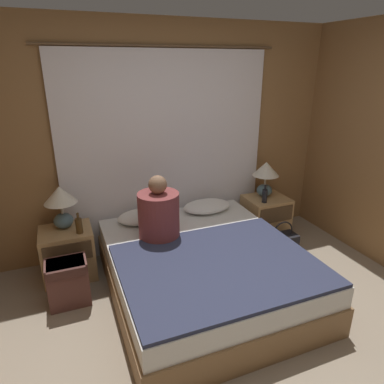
# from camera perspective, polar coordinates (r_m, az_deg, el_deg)

# --- Properties ---
(ground_plane) EXTENTS (16.00, 16.00, 0.00)m
(ground_plane) POSITION_cam_1_polar(r_m,az_deg,el_deg) (2.89, 9.23, -25.14)
(ground_plane) COLOR gray
(wall_back) EXTENTS (4.06, 0.06, 2.50)m
(wall_back) POSITION_cam_1_polar(r_m,az_deg,el_deg) (3.87, -4.47, 8.58)
(wall_back) COLOR olive
(wall_back) RESTS_ON ground_plane
(curtain_panel) EXTENTS (2.53, 0.02, 2.23)m
(curtain_panel) POSITION_cam_1_polar(r_m,az_deg,el_deg) (3.84, -4.13, 6.40)
(curtain_panel) COLOR white
(curtain_panel) RESTS_ON ground_plane
(bed) EXTENTS (1.69, 1.97, 0.46)m
(bed) POSITION_cam_1_polar(r_m,az_deg,el_deg) (3.31, 1.95, -12.89)
(bed) COLOR olive
(bed) RESTS_ON ground_plane
(nightstand_left) EXTENTS (0.50, 0.45, 0.52)m
(nightstand_left) POSITION_cam_1_polar(r_m,az_deg,el_deg) (3.73, -19.93, -9.55)
(nightstand_left) COLOR tan
(nightstand_left) RESTS_ON ground_plane
(nightstand_right) EXTENTS (0.50, 0.45, 0.52)m
(nightstand_right) POSITION_cam_1_polar(r_m,az_deg,el_deg) (4.37, 12.14, -4.09)
(nightstand_right) COLOR tan
(nightstand_right) RESTS_ON ground_plane
(lamp_left) EXTENTS (0.32, 0.32, 0.44)m
(lamp_left) POSITION_cam_1_polar(r_m,az_deg,el_deg) (3.56, -21.04, -1.43)
(lamp_left) COLOR slate
(lamp_left) RESTS_ON nightstand_left
(lamp_right) EXTENTS (0.32, 0.32, 0.44)m
(lamp_right) POSITION_cam_1_polar(r_m,az_deg,el_deg) (4.23, 12.18, 2.94)
(lamp_right) COLOR slate
(lamp_right) RESTS_ON nightstand_right
(pillow_left) EXTENTS (0.55, 0.36, 0.12)m
(pillow_left) POSITION_cam_1_polar(r_m,az_deg,el_deg) (3.70, -8.08, -4.02)
(pillow_left) COLOR white
(pillow_left) RESTS_ON bed
(pillow_right) EXTENTS (0.55, 0.36, 0.12)m
(pillow_right) POSITION_cam_1_polar(r_m,az_deg,el_deg) (3.92, 2.49, -2.37)
(pillow_right) COLOR white
(pillow_right) RESTS_ON bed
(blanket_on_bed) EXTENTS (1.63, 1.27, 0.03)m
(blanket_on_bed) POSITION_cam_1_polar(r_m,az_deg,el_deg) (2.93, 4.55, -11.98)
(blanket_on_bed) COLOR #2D334C
(blanket_on_bed) RESTS_ON bed
(person_left_in_bed) EXTENTS (0.39, 0.39, 0.63)m
(person_left_in_bed) POSITION_cam_1_polar(r_m,az_deg,el_deg) (3.27, -5.57, -3.62)
(person_left_in_bed) COLOR brown
(person_left_in_bed) RESTS_ON bed
(beer_bottle_on_left_stand) EXTENTS (0.07, 0.07, 0.21)m
(beer_bottle_on_left_stand) POSITION_cam_1_polar(r_m,az_deg,el_deg) (3.48, -18.32, -5.31)
(beer_bottle_on_left_stand) COLOR #513819
(beer_bottle_on_left_stand) RESTS_ON nightstand_left
(beer_bottle_on_right_stand) EXTENTS (0.06, 0.06, 0.22)m
(beer_bottle_on_right_stand) POSITION_cam_1_polar(r_m,az_deg,el_deg) (4.10, 12.03, -0.59)
(beer_bottle_on_right_stand) COLOR black
(beer_bottle_on_right_stand) RESTS_ON nightstand_right
(backpack_on_floor) EXTENTS (0.35, 0.28, 0.43)m
(backpack_on_floor) POSITION_cam_1_polar(r_m,az_deg,el_deg) (3.34, -19.98, -13.62)
(backpack_on_floor) COLOR brown
(backpack_on_floor) RESTS_ON ground_plane
(handbag_on_floor) EXTENTS (0.36, 0.20, 0.37)m
(handbag_on_floor) POSITION_cam_1_polar(r_m,az_deg,el_deg) (4.15, 14.71, -8.06)
(handbag_on_floor) COLOR black
(handbag_on_floor) RESTS_ON ground_plane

